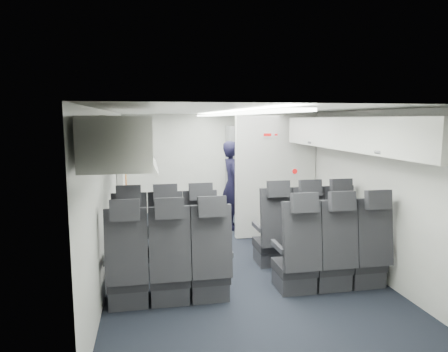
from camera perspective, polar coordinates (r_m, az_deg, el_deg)
name	(u,v)px	position (r m, az deg, el deg)	size (l,w,h in m)	color
cabin_shell	(229,181)	(5.90, 0.74, -0.79)	(3.41, 6.01, 2.16)	black
seat_row_front	(237,239)	(5.55, 1.86, -9.00)	(3.33, 0.56, 1.24)	black
seat_row_mid	(254,262)	(4.72, 4.33, -12.14)	(3.33, 0.56, 1.24)	black
overhead_bin_left_rear	(122,139)	(3.71, -14.37, 5.15)	(0.53, 1.80, 0.40)	silver
overhead_bin_left_front_open	(127,142)	(5.47, -13.72, 4.75)	(0.64, 1.70, 0.72)	#9E9E93
overhead_bin_right_rear	(401,136)	(4.52, 24.00, 5.18)	(0.53, 1.80, 0.40)	silver
overhead_bin_right_front	(327,131)	(6.04, 14.45, 6.18)	(0.53, 1.70, 0.40)	silver
bulkhead_partition	(275,176)	(6.92, 7.36, 0.07)	(1.40, 0.15, 2.13)	silver
galley_unit	(246,169)	(8.76, 3.22, 0.97)	(0.85, 0.52, 1.90)	#939399
boarding_door	(122,180)	(7.35, -14.40, -0.60)	(0.12, 1.27, 1.86)	silver
flight_attendant	(232,185)	(7.44, 1.16, -1.30)	(0.60, 0.39, 1.64)	black
carry_on_bag	(129,137)	(5.08, -13.45, 5.39)	(0.35, 0.25, 0.21)	black
papers	(243,174)	(7.40, 2.68, 0.26)	(0.21, 0.02, 0.14)	white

